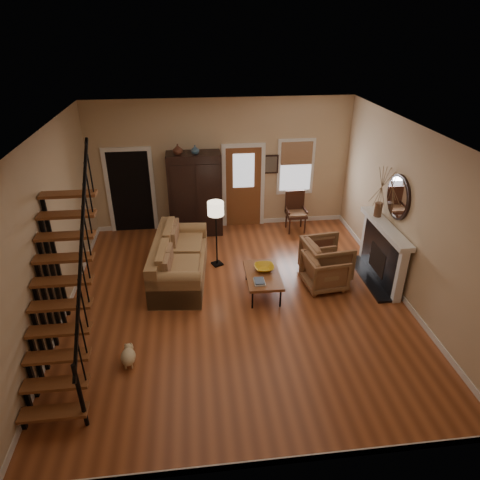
{
  "coord_description": "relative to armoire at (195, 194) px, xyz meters",
  "views": [
    {
      "loc": [
        -0.75,
        -6.84,
        4.98
      ],
      "look_at": [
        0.1,
        0.4,
        1.15
      ],
      "focal_mm": 32.0,
      "sensor_mm": 36.0,
      "label": 1
    }
  ],
  "objects": [
    {
      "name": "room",
      "position": [
        0.29,
        -1.39,
        0.46
      ],
      "size": [
        7.0,
        7.33,
        3.3
      ],
      "color": "#9A4C27",
      "rests_on": "ground"
    },
    {
      "name": "staircase",
      "position": [
        -2.08,
        -4.45,
        0.55
      ],
      "size": [
        0.94,
        2.8,
        3.2
      ],
      "primitive_type": null,
      "color": "brown",
      "rests_on": "ground"
    },
    {
      "name": "fireplace",
      "position": [
        3.83,
        -2.65,
        -0.31
      ],
      "size": [
        0.33,
        1.95,
        2.3
      ],
      "color": "black",
      "rests_on": "ground"
    },
    {
      "name": "armoire",
      "position": [
        0.0,
        0.0,
        0.0
      ],
      "size": [
        1.3,
        0.6,
        2.1
      ],
      "primitive_type": null,
      "color": "black",
      "rests_on": "ground"
    },
    {
      "name": "vase_a",
      "position": [
        -0.35,
        -0.1,
        1.17
      ],
      "size": [
        0.24,
        0.24,
        0.25
      ],
      "primitive_type": "imported",
      "color": "#4C2619",
      "rests_on": "armoire"
    },
    {
      "name": "vase_b",
      "position": [
        0.05,
        -0.1,
        1.16
      ],
      "size": [
        0.2,
        0.2,
        0.21
      ],
      "primitive_type": "imported",
      "color": "#334C60",
      "rests_on": "armoire"
    },
    {
      "name": "sofa",
      "position": [
        -0.41,
        -2.13,
        -0.61
      ],
      "size": [
        1.25,
        2.46,
        0.89
      ],
      "primitive_type": null,
      "rotation": [
        0.0,
        0.0,
        -0.1
      ],
      "color": "olive",
      "rests_on": "ground"
    },
    {
      "name": "coffee_table",
      "position": [
        1.24,
        -2.9,
        -0.83
      ],
      "size": [
        0.69,
        1.17,
        0.44
      ],
      "primitive_type": null,
      "rotation": [
        0.0,
        0.0,
        -0.02
      ],
      "color": "brown",
      "rests_on": "ground"
    },
    {
      "name": "bowl",
      "position": [
        1.29,
        -2.75,
        -0.56
      ],
      "size": [
        0.39,
        0.39,
        0.1
      ],
      "primitive_type": "imported",
      "color": "gold",
      "rests_on": "coffee_table"
    },
    {
      "name": "books",
      "position": [
        1.12,
        -3.2,
        -0.58
      ],
      "size": [
        0.21,
        0.29,
        0.05
      ],
      "primitive_type": null,
      "color": "beige",
      "rests_on": "coffee_table"
    },
    {
      "name": "armchair_left",
      "position": [
        2.53,
        -2.82,
        -0.68
      ],
      "size": [
        0.9,
        0.88,
        0.74
      ],
      "primitive_type": "imported",
      "rotation": [
        0.0,
        0.0,
        1.69
      ],
      "color": "brown",
      "rests_on": "ground"
    },
    {
      "name": "armchair_right",
      "position": [
        2.68,
        -2.44,
        -0.63
      ],
      "size": [
        1.02,
        1.0,
        0.84
      ],
      "primitive_type": "imported",
      "rotation": [
        0.0,
        0.0,
        1.69
      ],
      "color": "brown",
      "rests_on": "ground"
    },
    {
      "name": "floor_lamp",
      "position": [
        0.4,
        -1.7,
        -0.29
      ],
      "size": [
        0.46,
        0.46,
        1.52
      ],
      "primitive_type": null,
      "rotation": [
        0.0,
        0.0,
        0.43
      ],
      "color": "black",
      "rests_on": "ground"
    },
    {
      "name": "side_chair",
      "position": [
        2.55,
        -0.2,
        -0.54
      ],
      "size": [
        0.54,
        0.54,
        1.02
      ],
      "primitive_type": null,
      "color": "#3D1E13",
      "rests_on": "ground"
    },
    {
      "name": "dog",
      "position": [
        -1.22,
        -4.65,
        -0.91
      ],
      "size": [
        0.25,
        0.4,
        0.28
      ],
      "primitive_type": null,
      "rotation": [
        0.0,
        0.0,
        0.05
      ],
      "color": "beige",
      "rests_on": "ground"
    }
  ]
}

